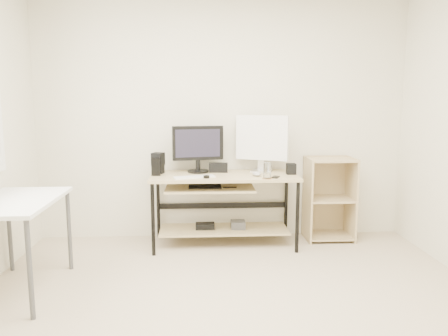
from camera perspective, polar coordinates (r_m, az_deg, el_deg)
room at (r=2.82m, az=-0.88°, el=4.97°), size 4.01×4.01×2.62m
desk at (r=4.54m, az=-0.31°, el=-3.49°), size 1.50×0.65×0.75m
side_table at (r=3.75m, az=-25.59°, el=-4.93°), size 0.60×1.00×0.75m
shelf_unit at (r=4.92m, az=13.45°, el=-3.81°), size 0.50×0.40×0.90m
black_monitor at (r=4.60m, az=-3.43°, el=2.89°), size 0.54×0.22×0.49m
white_imac at (r=4.65m, az=4.98°, el=3.74°), size 0.54×0.28×0.60m
keyboard at (r=4.32m, az=-3.87°, el=-1.18°), size 0.42×0.22×0.01m
mouse at (r=4.43m, az=4.27°, el=-0.76°), size 0.11×0.14×0.04m
center_speaker at (r=4.64m, az=-0.74°, el=0.05°), size 0.20×0.10×0.10m
speaker_left at (r=4.59m, az=-8.61°, el=0.69°), size 0.14×0.14×0.22m
speaker_right at (r=4.56m, az=8.76°, el=-0.11°), size 0.09×0.09×0.11m
audio_controller at (r=4.47m, az=-8.88°, el=0.15°), size 0.09×0.06×0.18m
volume_puck at (r=4.29m, az=-2.31°, el=-1.16°), size 0.07×0.07×0.03m
smartphone at (r=4.36m, az=6.76°, el=-1.18°), size 0.10×0.13×0.01m
coaster at (r=4.28m, az=5.66°, el=-1.36°), size 0.11×0.11×0.01m
drinking_glass at (r=4.26m, az=5.67°, el=-0.33°), size 0.09×0.09×0.15m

